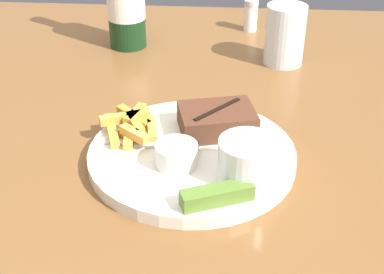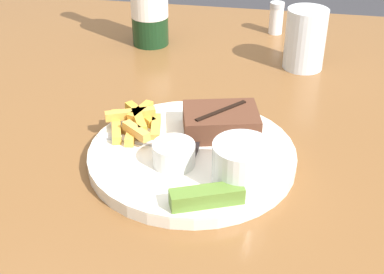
{
  "view_description": "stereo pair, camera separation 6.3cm",
  "coord_description": "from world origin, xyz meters",
  "px_view_note": "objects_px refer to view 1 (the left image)",
  "views": [
    {
      "loc": [
        0.04,
        -0.59,
        1.15
      ],
      "look_at": [
        0.0,
        0.0,
        0.78
      ],
      "focal_mm": 50.0,
      "sensor_mm": 36.0,
      "label": 1
    },
    {
      "loc": [
        0.11,
        -0.58,
        1.15
      ],
      "look_at": [
        0.0,
        0.0,
        0.78
      ],
      "focal_mm": 50.0,
      "sensor_mm": 36.0,
      "label": 2
    }
  ],
  "objects_px": {
    "steak_portion": "(217,120)",
    "salt_shaker": "(251,15)",
    "pickle_spear": "(217,195)",
    "drinking_glass": "(285,35)",
    "knife_utensil": "(197,136)",
    "coleslaw_cup": "(248,158)",
    "dipping_sauce_cup": "(177,154)",
    "dinner_plate": "(192,155)",
    "beer_bottle": "(126,1)",
    "fork_utensil": "(139,144)"
  },
  "relations": [
    {
      "from": "pickle_spear",
      "to": "knife_utensil",
      "type": "relative_size",
      "value": 0.53
    },
    {
      "from": "coleslaw_cup",
      "to": "dipping_sauce_cup",
      "type": "xyz_separation_m",
      "value": [
        -0.09,
        0.02,
        -0.01
      ]
    },
    {
      "from": "fork_utensil",
      "to": "beer_bottle",
      "type": "distance_m",
      "value": 0.4
    },
    {
      "from": "dipping_sauce_cup",
      "to": "knife_utensil",
      "type": "distance_m",
      "value": 0.07
    },
    {
      "from": "pickle_spear",
      "to": "drinking_glass",
      "type": "xyz_separation_m",
      "value": [
        0.11,
        0.44,
        0.03
      ]
    },
    {
      "from": "dipping_sauce_cup",
      "to": "coleslaw_cup",
      "type": "bearing_deg",
      "value": -14.48
    },
    {
      "from": "dinner_plate",
      "to": "salt_shaker",
      "type": "distance_m",
      "value": 0.5
    },
    {
      "from": "fork_utensil",
      "to": "beer_bottle",
      "type": "relative_size",
      "value": 0.53
    },
    {
      "from": "dinner_plate",
      "to": "drinking_glass",
      "type": "bearing_deg",
      "value": 66.84
    },
    {
      "from": "dipping_sauce_cup",
      "to": "salt_shaker",
      "type": "xyz_separation_m",
      "value": [
        0.1,
        0.53,
        -0.0
      ]
    },
    {
      "from": "fork_utensil",
      "to": "beer_bottle",
      "type": "height_order",
      "value": "beer_bottle"
    },
    {
      "from": "dinner_plate",
      "to": "pickle_spear",
      "type": "xyz_separation_m",
      "value": [
        0.04,
        -0.11,
        0.02
      ]
    },
    {
      "from": "coleslaw_cup",
      "to": "salt_shaker",
      "type": "height_order",
      "value": "coleslaw_cup"
    },
    {
      "from": "fork_utensil",
      "to": "drinking_glass",
      "type": "height_order",
      "value": "drinking_glass"
    },
    {
      "from": "fork_utensil",
      "to": "drinking_glass",
      "type": "xyz_separation_m",
      "value": [
        0.21,
        0.33,
        0.03
      ]
    },
    {
      "from": "knife_utensil",
      "to": "salt_shaker",
      "type": "xyz_separation_m",
      "value": [
        0.08,
        0.46,
        0.01
      ]
    },
    {
      "from": "dinner_plate",
      "to": "fork_utensil",
      "type": "xyz_separation_m",
      "value": [
        -0.07,
        0.01,
        0.01
      ]
    },
    {
      "from": "knife_utensil",
      "to": "drinking_glass",
      "type": "xyz_separation_m",
      "value": [
        0.14,
        0.3,
        0.03
      ]
    },
    {
      "from": "fork_utensil",
      "to": "salt_shaker",
      "type": "distance_m",
      "value": 0.51
    },
    {
      "from": "drinking_glass",
      "to": "salt_shaker",
      "type": "xyz_separation_m",
      "value": [
        -0.06,
        0.16,
        -0.02
      ]
    },
    {
      "from": "steak_portion",
      "to": "salt_shaker",
      "type": "distance_m",
      "value": 0.44
    },
    {
      "from": "salt_shaker",
      "to": "pickle_spear",
      "type": "bearing_deg",
      "value": -94.6
    },
    {
      "from": "dipping_sauce_cup",
      "to": "salt_shaker",
      "type": "relative_size",
      "value": 0.83
    },
    {
      "from": "dinner_plate",
      "to": "fork_utensil",
      "type": "distance_m",
      "value": 0.07
    },
    {
      "from": "fork_utensil",
      "to": "salt_shaker",
      "type": "relative_size",
      "value": 2.07
    },
    {
      "from": "dinner_plate",
      "to": "coleslaw_cup",
      "type": "xyz_separation_m",
      "value": [
        0.07,
        -0.06,
        0.04
      ]
    },
    {
      "from": "dinner_plate",
      "to": "steak_portion",
      "type": "bearing_deg",
      "value": 59.59
    },
    {
      "from": "steak_portion",
      "to": "salt_shaker",
      "type": "bearing_deg",
      "value": 82.99
    },
    {
      "from": "pickle_spear",
      "to": "coleslaw_cup",
      "type": "bearing_deg",
      "value": 54.66
    },
    {
      "from": "pickle_spear",
      "to": "salt_shaker",
      "type": "bearing_deg",
      "value": 85.4
    },
    {
      "from": "dipping_sauce_cup",
      "to": "beer_bottle",
      "type": "bearing_deg",
      "value": 108.01
    },
    {
      "from": "knife_utensil",
      "to": "coleslaw_cup",
      "type": "bearing_deg",
      "value": -141.0
    },
    {
      "from": "dinner_plate",
      "to": "fork_utensil",
      "type": "bearing_deg",
      "value": 175.38
    },
    {
      "from": "steak_portion",
      "to": "beer_bottle",
      "type": "bearing_deg",
      "value": 118.79
    },
    {
      "from": "steak_portion",
      "to": "dipping_sauce_cup",
      "type": "relative_size",
      "value": 2.16
    },
    {
      "from": "knife_utensil",
      "to": "beer_bottle",
      "type": "distance_m",
      "value": 0.4
    },
    {
      "from": "dinner_plate",
      "to": "beer_bottle",
      "type": "relative_size",
      "value": 1.09
    },
    {
      "from": "dinner_plate",
      "to": "pickle_spear",
      "type": "relative_size",
      "value": 3.16
    },
    {
      "from": "pickle_spear",
      "to": "salt_shaker",
      "type": "distance_m",
      "value": 0.6
    },
    {
      "from": "pickle_spear",
      "to": "fork_utensil",
      "type": "xyz_separation_m",
      "value": [
        -0.11,
        0.11,
        -0.01
      ]
    },
    {
      "from": "dinner_plate",
      "to": "salt_shaker",
      "type": "xyz_separation_m",
      "value": [
        0.08,
        0.49,
        0.02
      ]
    },
    {
      "from": "fork_utensil",
      "to": "knife_utensil",
      "type": "xyz_separation_m",
      "value": [
        0.08,
        0.02,
        0.0
      ]
    },
    {
      "from": "beer_bottle",
      "to": "salt_shaker",
      "type": "relative_size",
      "value": 3.87
    },
    {
      "from": "dinner_plate",
      "to": "coleslaw_cup",
      "type": "relative_size",
      "value": 3.84
    },
    {
      "from": "drinking_glass",
      "to": "pickle_spear",
      "type": "bearing_deg",
      "value": -103.5
    },
    {
      "from": "steak_portion",
      "to": "pickle_spear",
      "type": "relative_size",
      "value": 1.34
    },
    {
      "from": "knife_utensil",
      "to": "salt_shaker",
      "type": "relative_size",
      "value": 2.55
    },
    {
      "from": "fork_utensil",
      "to": "drinking_glass",
      "type": "distance_m",
      "value": 0.39
    },
    {
      "from": "coleslaw_cup",
      "to": "steak_portion",
      "type": "bearing_deg",
      "value": 109.93
    },
    {
      "from": "steak_portion",
      "to": "drinking_glass",
      "type": "relative_size",
      "value": 1.08
    }
  ]
}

